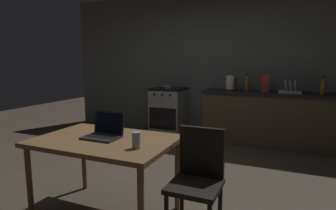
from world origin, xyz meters
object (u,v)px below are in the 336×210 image
(bottle, at_px, (323,86))
(bottle_b, at_px, (247,83))
(laptop, at_px, (104,132))
(frying_pan, at_px, (167,87))
(stove_oven, at_px, (169,111))
(cereal_box, at_px, (265,83))
(electric_kettle, at_px, (230,83))
(dining_table, at_px, (105,146))
(dish_rack, at_px, (290,90))
(chair, at_px, (198,175))
(drinking_glass, at_px, (136,140))

(bottle, bearing_deg, bottle_b, 173.59)
(laptop, height_order, frying_pan, laptop)
(stove_oven, height_order, laptop, laptop)
(cereal_box, bearing_deg, electric_kettle, -178.01)
(dining_table, bearing_deg, dish_rack, 62.91)
(laptop, xyz_separation_m, bottle_b, (0.84, 2.98, 0.27))
(electric_kettle, height_order, frying_pan, electric_kettle)
(dish_rack, bearing_deg, frying_pan, -179.22)
(cereal_box, bearing_deg, frying_pan, -178.41)
(cereal_box, bearing_deg, dish_rack, -2.93)
(cereal_box, bearing_deg, stove_oven, -179.26)
(frying_pan, bearing_deg, stove_oven, 37.08)
(chair, bearing_deg, dining_table, -155.62)
(dish_rack, height_order, bottle_b, bottle_b)
(chair, relative_size, dish_rack, 2.59)
(dish_rack, relative_size, bottle_b, 1.18)
(frying_pan, bearing_deg, drinking_glass, -70.50)
(chair, xyz_separation_m, frying_pan, (-1.53, 2.84, 0.43))
(dining_table, height_order, drinking_glass, drinking_glass)
(laptop, relative_size, bottle_b, 1.11)
(dining_table, xyz_separation_m, electric_kettle, (0.53, 2.94, 0.38))
(chair, xyz_separation_m, bottle, (1.11, 2.82, 0.54))
(stove_oven, distance_m, laptop, 2.98)
(stove_oven, xyz_separation_m, dining_table, (0.64, -2.93, 0.21))
(bottle_b, bearing_deg, cereal_box, -11.13)
(laptop, relative_size, cereal_box, 1.12)
(chair, xyz_separation_m, cereal_box, (0.26, 2.89, 0.55))
(stove_oven, bearing_deg, bottle, -1.05)
(frying_pan, bearing_deg, dining_table, -76.90)
(electric_kettle, xyz_separation_m, dish_rack, (0.97, 0.00, -0.08))
(electric_kettle, relative_size, bottle, 0.94)
(cereal_box, height_order, dish_rack, cereal_box)
(dish_rack, xyz_separation_m, bottle_b, (-0.70, 0.08, 0.09))
(bottle, xyz_separation_m, frying_pan, (-2.64, 0.02, -0.11))
(bottle_b, bearing_deg, drinking_glass, -97.36)
(stove_oven, xyz_separation_m, bottle, (2.60, -0.05, 0.59))
(drinking_glass, relative_size, cereal_box, 0.46)
(bottle_b, bearing_deg, bottle, -6.41)
(dining_table, relative_size, cereal_box, 4.35)
(stove_oven, xyz_separation_m, bottle_b, (1.45, 0.08, 0.59))
(stove_oven, bearing_deg, bottle_b, 3.26)
(bottle, bearing_deg, dish_rack, 173.81)
(stove_oven, bearing_deg, chair, -62.50)
(chair, height_order, bottle, bottle)
(dining_table, distance_m, drinking_glass, 0.44)
(frying_pan, xyz_separation_m, dish_rack, (2.18, 0.03, 0.02))
(chair, relative_size, frying_pan, 2.19)
(electric_kettle, xyz_separation_m, bottle_b, (0.27, 0.08, 0.01))
(dining_table, bearing_deg, frying_pan, 103.10)
(stove_oven, relative_size, frying_pan, 2.26)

